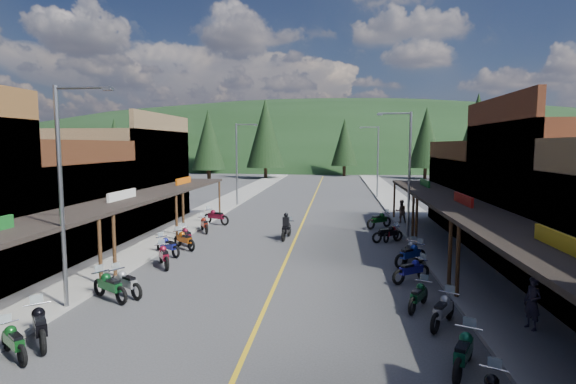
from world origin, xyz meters
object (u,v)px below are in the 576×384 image
(streetlight_3, at_px, (376,158))
(bike_east_4, at_px, (464,350))
(bike_west_8, at_px, (168,245))
(rider_on_bike, at_px, (286,228))
(pine_5, at_px, (498,135))
(bike_east_9, at_px, (410,250))
(bike_west_11, at_px, (204,224))
(streetlight_0, at_px, (64,188))
(pine_8, at_px, (160,145))
(bike_west_5, at_px, (110,285))
(bike_west_10, at_px, (186,235))
(pine_3, at_px, (345,142))
(bike_east_8, at_px, (411,253))
(pine_2, at_px, (265,133))
(pedestrian_east_b, at_px, (401,211))
(bike_west_7, at_px, (164,255))
(pedestrian_east_a, at_px, (533,303))
(pine_9, at_px, (491,142))
(pine_11, at_px, (477,135))
(pine_0, at_px, (115,142))
(pine_1, at_px, (207,139))
(pine_4, at_px, (426,138))
(bike_west_9, at_px, (184,239))
(pine_10, at_px, (208,140))
(bike_west_12, at_px, (216,216))
(shop_east_3, at_px, (500,195))
(bike_east_6, at_px, (418,294))
(bike_east_5, at_px, (443,309))
(shop_west_2, at_px, (34,208))
(pine_7, at_px, (180,139))
(bike_west_3, at_px, (14,340))
(bike_east_11, at_px, (391,232))
(bike_west_4, at_px, (40,324))
(bike_east_7, at_px, (411,269))
(bike_west_6, at_px, (126,281))
(bike_east_12, at_px, (379,219))
(shop_east_2, at_px, (574,197))
(bike_east_10, at_px, (388,233))

(streetlight_3, height_order, bike_east_4, streetlight_3)
(bike_west_8, distance_m, rider_on_bike, 7.67)
(pine_5, relative_size, bike_east_9, 7.06)
(bike_west_8, relative_size, bike_west_11, 1.00)
(streetlight_0, height_order, pine_8, pine_8)
(bike_west_5, distance_m, bike_west_10, 9.70)
(pine_3, height_order, bike_east_8, pine_3)
(pine_2, xyz_separation_m, pedestrian_east_b, (17.40, -44.70, -6.98))
(bike_west_7, relative_size, pedestrian_east_a, 1.26)
(pine_9, xyz_separation_m, pine_11, (-4.00, -7.00, 0.81))
(pine_0, height_order, pine_1, pine_1)
(bike_east_4, xyz_separation_m, bike_east_8, (0.31, 10.52, 0.02))
(pine_4, relative_size, pedestrian_east_a, 7.34)
(pine_2, bearing_deg, bike_west_9, -85.86)
(pine_10, relative_size, bike_west_9, 5.48)
(pine_4, bearing_deg, pedestrian_east_a, -97.95)
(pine_10, relative_size, bike_west_12, 4.96)
(shop_east_3, relative_size, bike_east_6, 5.61)
(bike_west_5, xyz_separation_m, bike_east_5, (12.12, -1.18, -0.03))
(shop_west_2, bearing_deg, pine_2, 86.19)
(bike_west_12, bearing_deg, pine_10, 42.10)
(pine_3, relative_size, pine_10, 0.95)
(pine_3, relative_size, pine_7, 0.88)
(bike_west_3, bearing_deg, bike_west_7, 33.18)
(bike_east_11, bearing_deg, shop_east_3, 61.15)
(shop_west_2, distance_m, bike_east_8, 20.07)
(bike_west_5, height_order, bike_east_11, bike_west_5)
(bike_east_4, bearing_deg, bike_west_7, 167.77)
(pine_11, distance_m, pedestrian_east_a, 46.14)
(bike_west_4, bearing_deg, pine_2, 53.42)
(bike_east_5, bearing_deg, pine_11, 102.86)
(pine_4, bearing_deg, bike_west_7, -111.61)
(pine_8, distance_m, bike_east_7, 50.08)
(pine_3, bearing_deg, bike_west_6, -97.82)
(pine_5, distance_m, bike_west_4, 90.49)
(bike_west_3, height_order, bike_east_12, bike_east_12)
(shop_east_2, bearing_deg, bike_east_10, 147.54)
(pine_11, bearing_deg, bike_west_8, -126.36)
(bike_west_8, bearing_deg, bike_east_11, -30.75)
(shop_east_2, height_order, rider_on_bike, shop_east_2)
(bike_west_8, distance_m, pedestrian_east_a, 17.35)
(bike_west_11, relative_size, bike_east_6, 1.07)
(pine_2, relative_size, bike_west_11, 6.76)
(bike_east_4, bearing_deg, pine_11, 98.78)
(shop_east_2, bearing_deg, bike_west_6, -162.74)
(pine_7, distance_m, bike_east_12, 74.97)
(bike_west_6, bearing_deg, shop_east_3, -18.32)
(bike_west_7, bearing_deg, bike_west_9, 63.28)
(pine_8, xyz_separation_m, pine_10, (4.00, 10.00, 0.81))
(pine_9, height_order, bike_west_8, pine_9)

